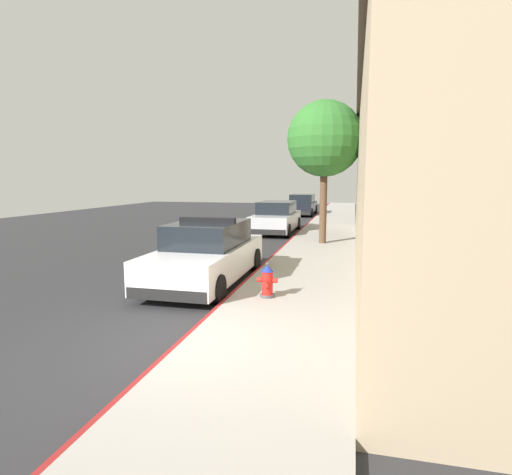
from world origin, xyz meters
The scene contains 9 objects.
ground_plane centered at (-4.68, 10.00, -0.10)m, with size 32.95×60.00×0.20m, color #2B2B2D.
sidewalk_pavement centered at (1.32, 10.00, 0.07)m, with size 2.63×60.00×0.14m, color #9E9991.
curb_painted_edge centered at (-0.04, 10.00, 0.07)m, with size 0.08×60.00×0.14m, color maroon.
storefront_building centered at (6.55, 7.88, 2.72)m, with size 8.08×19.81×5.42m.
police_cruiser centered at (-1.11, 4.13, 0.74)m, with size 1.94×4.84×1.68m.
parked_car_silver_ahead centered at (-1.24, 14.49, 0.74)m, with size 1.94×4.84×1.56m.
parked_car_dark_far centered at (-1.27, 25.16, 0.74)m, with size 1.94×4.84×1.56m.
fire_hydrant centered at (0.78, 2.67, 0.49)m, with size 0.44×0.40×0.76m.
street_tree centered at (1.36, 10.64, 4.18)m, with size 2.92×2.92×5.52m.
Camera 1 is at (2.55, -5.72, 2.64)m, focal length 28.83 mm.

